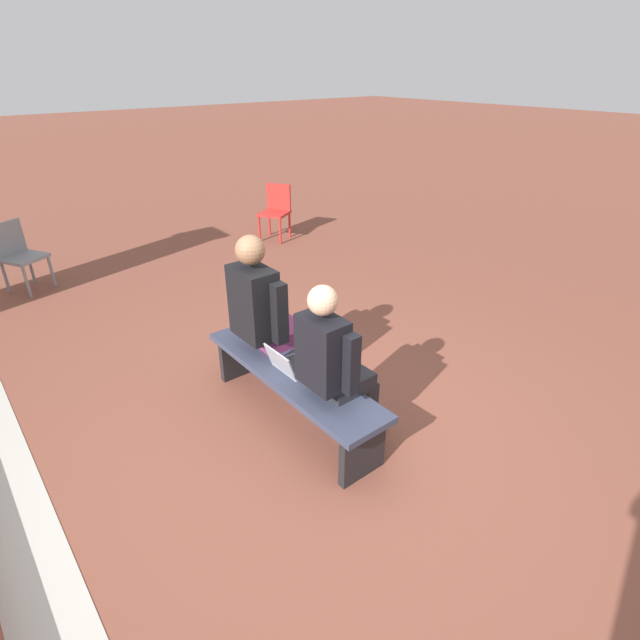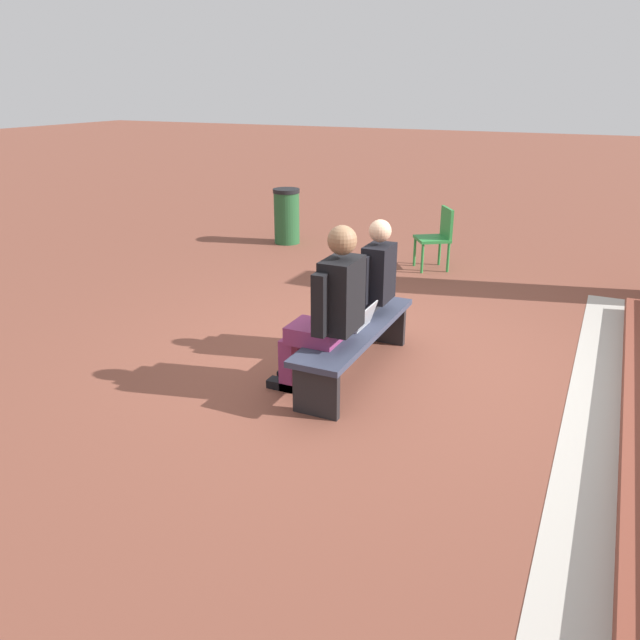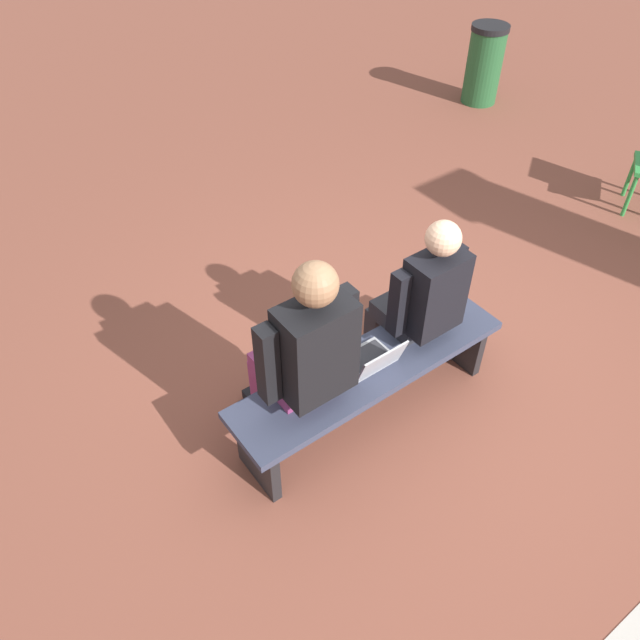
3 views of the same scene
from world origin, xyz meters
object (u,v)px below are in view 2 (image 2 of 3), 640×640
plastic_chair_far_right (438,234)px  litter_bin (287,216)px  person_adult (328,308)px  person_student (367,284)px  laptop (357,321)px  bench (356,337)px

plastic_chair_far_right → litter_bin: (-0.44, -2.56, -0.05)m
person_adult → plastic_chair_far_right: (-4.00, -0.18, -0.27)m
plastic_chair_far_right → person_student: bearing=3.4°
person_student → litter_bin: 4.53m
person_adult → laptop: bearing=168.8°
bench → litter_bin: 4.90m
bench → person_student: person_student is taller
laptop → litter_bin: bearing=-144.9°
plastic_chair_far_right → laptop: bearing=4.2°
bench → person_student: 0.55m
person_adult → litter_bin: (-4.44, -2.74, -0.31)m
bench → laptop: bearing=76.5°
bench → person_adult: 0.58m
bench → person_adult: person_adult is taller
plastic_chair_far_right → litter_bin: 2.60m
plastic_chair_far_right → litter_bin: litter_bin is taller
plastic_chair_far_right → bench: bearing=4.0°
bench → litter_bin: size_ratio=2.09×
person_adult → plastic_chair_far_right: bearing=-177.4°
laptop → litter_bin: litter_bin is taller
bench → person_student: bearing=-171.2°
person_adult → plastic_chair_far_right: size_ratio=1.68×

